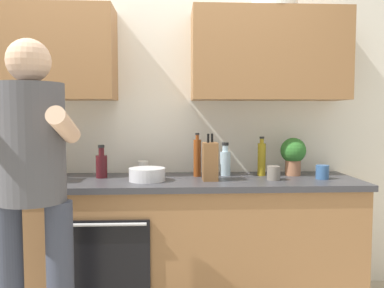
# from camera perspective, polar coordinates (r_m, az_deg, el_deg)

# --- Properties ---
(back_wall_unit) EXTENTS (4.00, 0.38, 2.50)m
(back_wall_unit) POSITION_cam_1_polar(r_m,az_deg,el_deg) (2.99, -5.44, 7.08)
(back_wall_unit) COLOR silver
(back_wall_unit) RESTS_ON ground
(counter) EXTENTS (2.84, 0.67, 0.90)m
(counter) POSITION_cam_1_polar(r_m,az_deg,el_deg) (2.85, -5.55, -14.00)
(counter) COLOR olive
(counter) RESTS_ON ground
(person_standing) EXTENTS (0.49, 0.45, 1.72)m
(person_standing) POSITION_cam_1_polar(r_m,az_deg,el_deg) (2.18, -22.06, -4.56)
(person_standing) COLOR #383D4C
(person_standing) RESTS_ON ground
(bottle_soy) EXTENTS (0.06, 0.06, 0.32)m
(bottle_soy) POSITION_cam_1_polar(r_m,az_deg,el_deg) (3.02, -23.42, -1.89)
(bottle_soy) COLOR black
(bottle_soy) RESTS_ON counter
(bottle_wine) EXTENTS (0.08, 0.08, 0.23)m
(bottle_wine) POSITION_cam_1_polar(r_m,az_deg,el_deg) (2.86, -12.88, -2.94)
(bottle_wine) COLOR #471419
(bottle_wine) RESTS_ON counter
(bottle_water) EXTENTS (0.08, 0.08, 0.24)m
(bottle_water) POSITION_cam_1_polar(r_m,az_deg,el_deg) (2.90, 4.80, -2.56)
(bottle_water) COLOR silver
(bottle_water) RESTS_ON counter
(bottle_vinegar) EXTENTS (0.05, 0.05, 0.31)m
(bottle_vinegar) POSITION_cam_1_polar(r_m,az_deg,el_deg) (2.85, 0.76, -1.91)
(bottle_vinegar) COLOR brown
(bottle_vinegar) RESTS_ON counter
(bottle_oil) EXTENTS (0.06, 0.06, 0.28)m
(bottle_oil) POSITION_cam_1_polar(r_m,az_deg,el_deg) (2.93, 9.98, -2.06)
(bottle_oil) COLOR olive
(bottle_oil) RESTS_ON counter
(cup_coffee) EXTENTS (0.08, 0.08, 0.11)m
(cup_coffee) POSITION_cam_1_polar(r_m,az_deg,el_deg) (2.93, -7.04, -3.46)
(cup_coffee) COLOR white
(cup_coffee) RESTS_ON counter
(cup_stoneware) EXTENTS (0.09, 0.09, 0.10)m
(cup_stoneware) POSITION_cam_1_polar(r_m,az_deg,el_deg) (2.75, 11.65, -4.11)
(cup_stoneware) COLOR slate
(cup_stoneware) RESTS_ON counter
(cup_tea) EXTENTS (0.09, 0.09, 0.10)m
(cup_tea) POSITION_cam_1_polar(r_m,az_deg,el_deg) (2.88, 18.23, -3.86)
(cup_tea) COLOR #33598C
(cup_tea) RESTS_ON counter
(mixing_bowl) EXTENTS (0.24, 0.24, 0.09)m
(mixing_bowl) POSITION_cam_1_polar(r_m,az_deg,el_deg) (2.68, -6.47, -4.37)
(mixing_bowl) COLOR silver
(mixing_bowl) RESTS_ON counter
(knife_block) EXTENTS (0.10, 0.14, 0.32)m
(knife_block) POSITION_cam_1_polar(r_m,az_deg,el_deg) (2.68, 2.61, -2.49)
(knife_block) COLOR brown
(knife_block) RESTS_ON counter
(potted_herb) EXTENTS (0.18, 0.18, 0.28)m
(potted_herb) POSITION_cam_1_polar(r_m,az_deg,el_deg) (2.99, 14.35, -1.34)
(potted_herb) COLOR #9E6647
(potted_herb) RESTS_ON counter
(grocery_bag_rice) EXTENTS (0.19, 0.21, 0.21)m
(grocery_bag_rice) POSITION_cam_1_polar(r_m,az_deg,el_deg) (2.81, -20.76, -3.01)
(grocery_bag_rice) COLOR beige
(grocery_bag_rice) RESTS_ON counter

